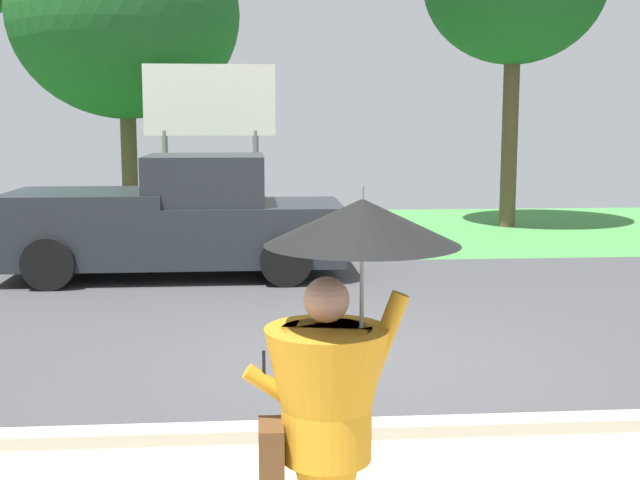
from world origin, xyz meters
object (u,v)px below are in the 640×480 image
pickup_truck (176,220)px  tree_center_back (125,14)px  roadside_billboard (210,113)px  monk_pedestrian (334,404)px

pickup_truck → tree_center_back: tree_center_back is taller
roadside_billboard → tree_center_back: tree_center_back is taller
monk_pedestrian → pickup_truck: bearing=99.6°
roadside_billboard → tree_center_back: 3.85m
roadside_billboard → monk_pedestrian: bearing=-84.7°
monk_pedestrian → tree_center_back: 16.24m
pickup_truck → roadside_billboard: bearing=82.6°
tree_center_back → roadside_billboard: bearing=-51.8°
monk_pedestrian → roadside_billboard: bearing=95.2°
pickup_truck → tree_center_back: size_ratio=0.74×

